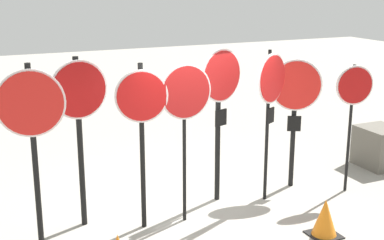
# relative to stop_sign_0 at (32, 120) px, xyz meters

# --- Properties ---
(ground_plane) EXTENTS (40.00, 40.00, 0.00)m
(ground_plane) POSITION_rel_stop_sign_0_xyz_m (2.62, 0.11, -1.82)
(ground_plane) COLOR gray
(stop_sign_0) EXTENTS (0.92, 0.19, 2.58)m
(stop_sign_0) POSITION_rel_stop_sign_0_xyz_m (0.00, 0.00, 0.00)
(stop_sign_0) COLOR black
(stop_sign_0) RESTS_ON ground
(stop_sign_1) EXTENTS (0.86, 0.20, 2.58)m
(stop_sign_1) POSITION_rel_stop_sign_0_xyz_m (0.71, 0.31, -0.00)
(stop_sign_1) COLOR black
(stop_sign_1) RESTS_ON ground
(stop_sign_2) EXTENTS (0.76, 0.20, 2.50)m
(stop_sign_2) POSITION_rel_stop_sign_0_xyz_m (1.50, -0.15, -0.05)
(stop_sign_2) COLOR black
(stop_sign_2) RESTS_ON ground
(stop_sign_3) EXTENTS (0.83, 0.13, 2.46)m
(stop_sign_3) POSITION_rel_stop_sign_0_xyz_m (2.16, -0.19, 0.07)
(stop_sign_3) COLOR black
(stop_sign_3) RESTS_ON ground
(stop_sign_4) EXTENTS (0.83, 0.31, 2.58)m
(stop_sign_4) POSITION_rel_stop_sign_0_xyz_m (3.00, 0.32, -0.01)
(stop_sign_4) COLOR black
(stop_sign_4) RESTS_ON ground
(stop_sign_5) EXTENTS (0.73, 0.40, 2.55)m
(stop_sign_5) POSITION_rel_stop_sign_0_xyz_m (3.75, -0.00, 0.09)
(stop_sign_5) COLOR black
(stop_sign_5) RESTS_ON ground
(stop_sign_6) EXTENTS (0.82, 0.42, 2.32)m
(stop_sign_6) POSITION_rel_stop_sign_0_xyz_m (4.47, 0.33, -0.20)
(stop_sign_6) COLOR black
(stop_sign_6) RESTS_ON ground
(stop_sign_7) EXTENTS (0.66, 0.17, 2.26)m
(stop_sign_7) POSITION_rel_stop_sign_0_xyz_m (5.22, -0.27, -0.09)
(stop_sign_7) COLOR black
(stop_sign_7) RESTS_ON ground
(traffic_cone_0) EXTENTS (0.44, 0.44, 0.57)m
(traffic_cone_0) POSITION_rel_stop_sign_0_xyz_m (3.81, -1.46, -1.54)
(traffic_cone_0) COLOR black
(traffic_cone_0) RESTS_ON ground
(storage_crate) EXTENTS (0.76, 0.84, 0.79)m
(storage_crate) POSITION_rel_stop_sign_0_xyz_m (6.70, 0.54, -1.42)
(storage_crate) COLOR #605B51
(storage_crate) RESTS_ON ground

